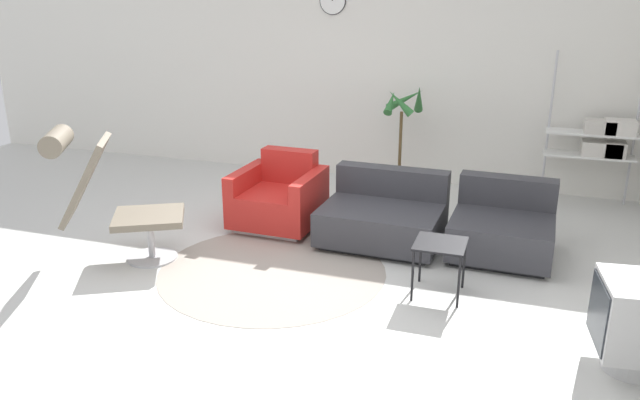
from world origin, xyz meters
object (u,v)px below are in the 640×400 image
at_px(armchair_red, 279,200).
at_px(couch_low, 384,217).
at_px(couch_second, 502,229).
at_px(shelf_unit, 604,139).
at_px(side_table, 440,249).
at_px(crt_television, 637,322).
at_px(lounge_chair, 104,188).
at_px(potted_plant, 401,157).

xyz_separation_m(armchair_red, couch_low, (1.10, -0.07, -0.04)).
bearing_deg(couch_second, shelf_unit, -116.13).
height_order(armchair_red, couch_low, armchair_red).
height_order(couch_low, shelf_unit, shelf_unit).
height_order(armchair_red, couch_second, armchair_red).
bearing_deg(side_table, shelf_unit, 63.73).
relative_size(crt_television, shelf_unit, 0.37).
relative_size(lounge_chair, couch_second, 1.29).
distance_m(couch_second, shelf_unit, 2.04).
bearing_deg(lounge_chair, couch_low, 91.29).
distance_m(side_table, shelf_unit, 3.08).
distance_m(side_table, potted_plant, 2.61).
height_order(armchair_red, crt_television, armchair_red).
height_order(couch_low, potted_plant, potted_plant).
height_order(couch_low, couch_second, same).
xyz_separation_m(couch_low, couch_second, (1.10, 0.04, 0.00)).
xyz_separation_m(couch_second, shelf_unit, (0.93, 1.74, 0.52)).
xyz_separation_m(crt_television, potted_plant, (-2.14, 3.13, 0.11)).
xyz_separation_m(lounge_chair, side_table, (2.85, 0.30, -0.30)).
height_order(couch_low, side_table, couch_low).
relative_size(lounge_chair, couch_low, 1.06).
distance_m(armchair_red, couch_low, 1.10).
xyz_separation_m(lounge_chair, crt_television, (4.17, -0.36, -0.35)).
bearing_deg(crt_television, couch_low, 43.96).
distance_m(couch_second, crt_television, 1.88).
relative_size(side_table, shelf_unit, 0.26).
distance_m(couch_low, potted_plant, 1.54).
xyz_separation_m(couch_second, potted_plant, (-1.25, 1.48, 0.21)).
bearing_deg(lounge_chair, potted_plant, 115.27).
height_order(couch_second, shelf_unit, shelf_unit).
distance_m(couch_low, shelf_unit, 2.75).
relative_size(side_table, crt_television, 0.72).
relative_size(couch_low, couch_second, 1.22).
bearing_deg(couch_low, lounge_chair, 31.64).
bearing_deg(armchair_red, side_table, 151.87).
relative_size(armchair_red, couch_second, 0.90).
bearing_deg(couch_second, potted_plant, -47.91).
xyz_separation_m(lounge_chair, armchair_red, (1.08, 1.32, -0.41)).
xyz_separation_m(crt_television, shelf_unit, (0.04, 3.40, 0.42)).
bearing_deg(side_table, potted_plant, 108.37).
height_order(lounge_chair, shelf_unit, shelf_unit).
bearing_deg(shelf_unit, armchair_red, -151.12).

